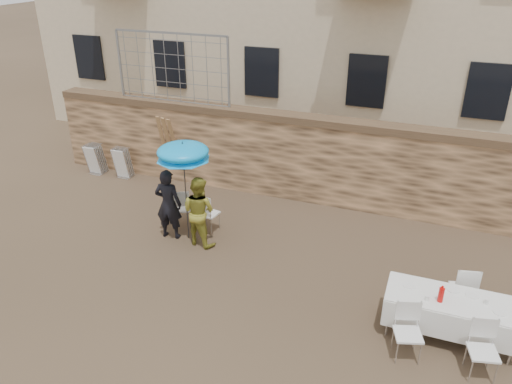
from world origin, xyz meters
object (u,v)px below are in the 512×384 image
(man_suit, at_px, (168,204))
(chair_stack_right, at_px, (125,161))
(banquet_table, at_px, (452,301))
(table_chair_front_right, at_px, (484,351))
(couple_chair_right, at_px, (208,212))
(table_chair_back, at_px, (463,288))
(woman_dress, at_px, (199,211))
(umbrella, at_px, (183,154))
(table_chair_front_left, at_px, (408,333))
(chair_stack_left, at_px, (99,157))
(couple_chair_left, at_px, (181,207))
(soda_bottle, at_px, (441,295))

(man_suit, height_order, chair_stack_right, man_suit)
(banquet_table, bearing_deg, man_suit, 168.78)
(man_suit, distance_m, table_chair_front_right, 6.78)
(couple_chair_right, height_order, table_chair_back, same)
(woman_dress, bearing_deg, table_chair_front_right, 173.27)
(man_suit, bearing_deg, banquet_table, 161.51)
(man_suit, xyz_separation_m, table_chair_back, (6.18, -0.39, -0.35))
(man_suit, xyz_separation_m, umbrella, (0.40, 0.10, 1.20))
(woman_dress, bearing_deg, table_chair_front_left, 169.25)
(table_chair_front_left, distance_m, chair_stack_right, 9.39)
(couple_chair_right, bearing_deg, chair_stack_left, -15.15)
(table_chair_front_right, distance_m, table_chair_back, 1.58)
(chair_stack_left, bearing_deg, couple_chair_right, -23.72)
(couple_chair_right, xyz_separation_m, chair_stack_right, (-3.58, 1.97, -0.02))
(man_suit, distance_m, table_chair_back, 6.21)
(couple_chair_left, height_order, table_chair_back, same)
(table_chair_front_right, bearing_deg, table_chair_back, 87.30)
(umbrella, relative_size, banquet_table, 1.02)
(table_chair_back, bearing_deg, chair_stack_right, -30.57)
(soda_bottle, distance_m, table_chair_front_right, 1.02)
(woman_dress, height_order, soda_bottle, woman_dress)
(umbrella, bearing_deg, couple_chair_right, 56.31)
(umbrella, height_order, soda_bottle, umbrella)
(woman_dress, bearing_deg, couple_chair_left, -24.33)
(woman_dress, relative_size, chair_stack_left, 1.73)
(man_suit, relative_size, umbrella, 0.77)
(soda_bottle, relative_size, table_chair_front_left, 0.27)
(table_chair_front_left, bearing_deg, umbrella, 140.17)
(banquet_table, xyz_separation_m, table_chair_front_left, (-0.60, -0.75, -0.25))
(soda_bottle, distance_m, chair_stack_left, 10.32)
(couple_chair_right, height_order, soda_bottle, soda_bottle)
(table_chair_front_right, relative_size, table_chair_back, 1.00)
(umbrella, distance_m, couple_chair_left, 1.66)
(man_suit, distance_m, chair_stack_right, 3.85)
(couple_chair_right, xyz_separation_m, soda_bottle, (5.08, -1.89, 0.43))
(woman_dress, relative_size, soda_bottle, 6.14)
(man_suit, bearing_deg, table_chair_front_left, 152.94)
(banquet_table, xyz_separation_m, soda_bottle, (-0.20, -0.15, 0.17))
(man_suit, relative_size, chair_stack_left, 1.80)
(chair_stack_right, bearing_deg, banquet_table, -22.69)
(couple_chair_right, bearing_deg, table_chair_back, 178.88)
(table_chair_front_right, bearing_deg, chair_stack_left, 142.88)
(couple_chair_left, relative_size, couple_chair_right, 1.00)
(woman_dress, xyz_separation_m, table_chair_back, (5.43, -0.39, -0.32))
(soda_bottle, bearing_deg, banquet_table, 36.87)
(table_chair_back, height_order, chair_stack_right, table_chair_back)
(banquet_table, bearing_deg, chair_stack_left, 159.22)
(couple_chair_left, height_order, chair_stack_right, couple_chair_left)
(table_chair_front_left, xyz_separation_m, table_chair_front_right, (1.10, 0.00, 0.00))
(table_chair_front_right, height_order, chair_stack_right, table_chair_front_right)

